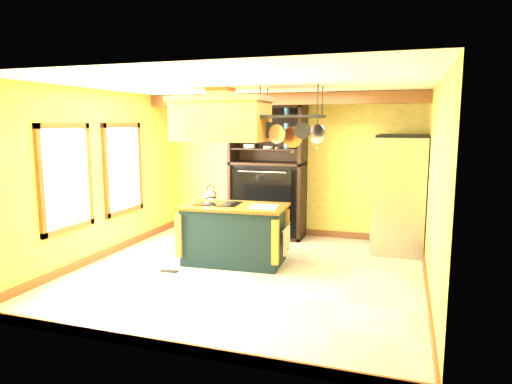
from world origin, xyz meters
The scene contains 15 objects.
floor centered at (0.00, 0.00, 0.00)m, with size 5.00×5.00×0.00m, color beige.
ceiling centered at (0.00, 0.00, 2.70)m, with size 5.00×5.00×0.00m, color white.
wall_back centered at (0.00, 2.50, 1.35)m, with size 5.00×0.02×2.70m, color #E3C853.
wall_front centered at (0.00, -2.50, 1.35)m, with size 5.00×0.02×2.70m, color #E3C853.
wall_left centered at (-2.50, 0.00, 1.35)m, with size 0.02×5.00×2.70m, color #E3C853.
wall_right centered at (2.50, 0.00, 1.35)m, with size 0.02×5.00×2.70m, color #E3C853.
ceiling_beam centered at (0.00, 1.70, 2.59)m, with size 5.00×0.15×0.20m, color brown.
window_near centered at (-2.47, -0.80, 1.40)m, with size 0.06×1.06×1.56m.
window_far centered at (-2.47, 0.60, 1.40)m, with size 0.06×1.06×1.56m.
kitchen_island centered at (-0.35, 0.38, 0.47)m, with size 1.68×1.01×1.11m.
range_hood centered at (-0.55, 0.38, 2.25)m, with size 1.48×0.84×0.80m.
pot_rack centered at (0.55, 0.39, 2.17)m, with size 0.99×0.46×0.89m.
refrigerator centered at (2.06, 1.90, 0.95)m, with size 0.84×0.99×1.95m.
hutch centered at (-0.36, 2.23, 0.95)m, with size 1.42×0.64×2.51m.
floor_register centered at (-1.11, -0.34, 0.01)m, with size 0.28×0.12×0.01m, color black.
Camera 1 is at (2.15, -6.11, 2.17)m, focal length 32.00 mm.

